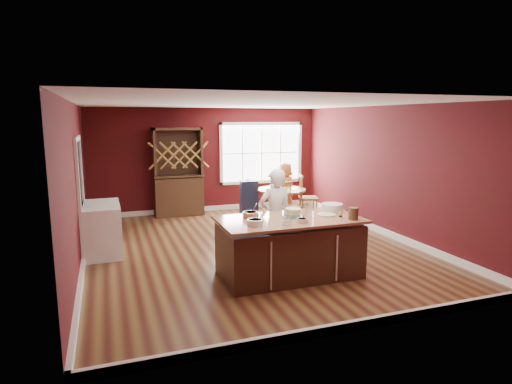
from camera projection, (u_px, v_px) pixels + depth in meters
room_shell at (250, 177)px, 7.94m from camera, size 7.00×7.00×7.00m
window at (261, 153)px, 11.63m from camera, size 2.36×0.10×1.66m
doorway at (81, 199)px, 7.58m from camera, size 0.08×1.26×2.13m
kitchen_island at (289, 248)px, 6.64m from camera, size 2.19×1.15×0.92m
dining_table at (281, 198)px, 10.34m from camera, size 1.18×1.18×0.75m
baker at (275, 216)px, 7.27m from camera, size 0.60×0.41×1.60m
layer_cake at (293, 213)px, 6.63m from camera, size 0.34×0.34×0.14m
bowl_blue at (255, 222)px, 6.12m from camera, size 0.24×0.24×0.09m
bowl_yellow at (251, 215)px, 6.60m from camera, size 0.24×0.24×0.09m
bowl_pink at (287, 223)px, 6.15m from camera, size 0.14×0.14×0.05m
bowl_olive at (302, 221)px, 6.29m from camera, size 0.16×0.16×0.06m
drinking_glass at (312, 211)px, 6.68m from camera, size 0.08×0.08×0.17m
dinner_plate at (326, 215)px, 6.77m from camera, size 0.29×0.29×0.02m
white_tub at (332, 207)px, 7.07m from camera, size 0.36×0.36×0.12m
stoneware_crock at (353, 214)px, 6.47m from camera, size 0.15×0.15×0.19m
toy_figurine at (341, 214)px, 6.63m from camera, size 0.05×0.05×0.09m
rug at (281, 219)px, 10.43m from camera, size 2.27×1.84×0.01m
chair_east at (309, 196)px, 10.56m from camera, size 0.54×0.55×1.08m
chair_south at (290, 205)px, 9.57m from camera, size 0.52×0.50×1.03m
chair_north at (281, 192)px, 11.14m from camera, size 0.59×0.58×1.07m
seated_woman at (285, 189)px, 10.89m from camera, size 0.74×0.57×1.33m
high_chair at (249, 199)px, 10.42m from camera, size 0.45×0.45×1.00m
toddler at (247, 186)px, 10.37m from camera, size 0.18×0.14×0.26m
table_plate at (293, 189)px, 10.25m from camera, size 0.19×0.19×0.01m
table_cup at (273, 187)px, 10.32m from camera, size 0.16×0.16×0.10m
hutch at (178, 172)px, 10.71m from camera, size 1.20×0.50×2.21m
washer at (103, 233)px, 7.49m from camera, size 0.63×0.61×0.91m
dryer at (103, 225)px, 8.08m from camera, size 0.62×0.60×0.90m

